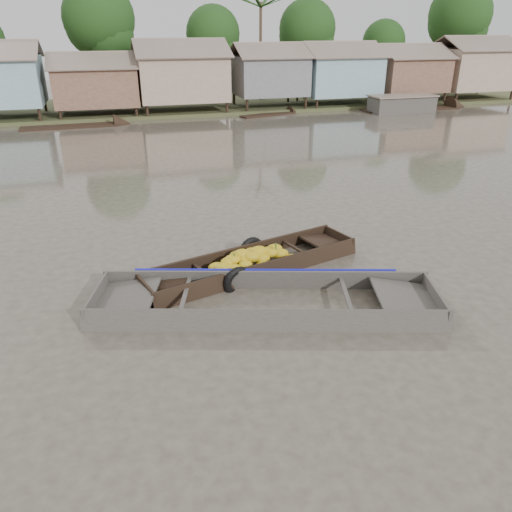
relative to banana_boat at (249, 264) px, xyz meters
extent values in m
plane|color=#464035|center=(0.04, -1.44, -0.20)|extent=(120.00, 120.00, 0.00)
cube|color=#384723|center=(0.04, 31.56, -0.20)|extent=(120.00, 12.00, 0.50)
cube|color=brown|center=(-3.76, 28.06, 2.00)|extent=(5.80, 4.60, 2.70)
cube|color=brown|center=(-3.76, 26.82, 3.80)|extent=(6.20, 2.67, 1.14)
cube|color=brown|center=(-3.76, 29.30, 3.80)|extent=(6.20, 2.67, 1.14)
cube|color=gray|center=(2.54, 28.06, 2.45)|extent=(6.50, 5.30, 3.30)
cube|color=brown|center=(2.54, 26.63, 4.55)|extent=(6.90, 3.08, 1.31)
cube|color=brown|center=(2.54, 29.49, 4.55)|extent=(6.90, 3.08, 1.31)
cube|color=slate|center=(9.54, 28.06, 2.40)|extent=(5.40, 4.70, 2.90)
cube|color=brown|center=(9.54, 26.79, 4.30)|extent=(5.80, 2.73, 1.17)
cube|color=brown|center=(9.54, 29.33, 4.30)|extent=(5.80, 2.73, 1.17)
cube|color=#7FA2AF|center=(15.54, 28.06, 2.30)|extent=(6.00, 5.00, 3.10)
cube|color=brown|center=(15.54, 26.71, 4.30)|extent=(6.40, 2.90, 1.24)
cube|color=brown|center=(15.54, 29.41, 4.30)|extent=(6.40, 2.90, 1.24)
cube|color=brown|center=(22.04, 28.06, 2.25)|extent=(5.70, 4.90, 2.80)
cube|color=brown|center=(22.04, 26.73, 4.10)|extent=(6.10, 2.85, 1.21)
cube|color=brown|center=(22.04, 29.38, 4.10)|extent=(6.10, 2.85, 1.21)
cube|color=gray|center=(28.54, 28.06, 2.50)|extent=(6.30, 5.10, 3.40)
cube|color=brown|center=(28.54, 26.68, 4.65)|extent=(6.70, 2.96, 1.26)
cube|color=brown|center=(28.54, 29.43, 4.65)|extent=(6.70, 2.96, 1.26)
cylinder|color=#473323|center=(-2.96, 31.56, 2.95)|extent=(0.28, 0.28, 6.30)
sphere|color=#113512|center=(-2.96, 31.56, 6.55)|extent=(5.40, 5.40, 5.40)
cylinder|color=#473323|center=(6.04, 32.56, 2.42)|extent=(0.28, 0.28, 5.25)
sphere|color=#113512|center=(6.04, 32.56, 5.42)|extent=(4.50, 4.50, 4.50)
cylinder|color=#473323|center=(14.04, 31.56, 2.60)|extent=(0.28, 0.28, 5.60)
sphere|color=#113512|center=(14.04, 31.56, 5.80)|extent=(4.80, 4.80, 4.80)
cylinder|color=#473323|center=(22.04, 32.56, 2.07)|extent=(0.28, 0.28, 4.55)
sphere|color=#113512|center=(22.04, 32.56, 4.67)|extent=(3.90, 3.90, 3.90)
cylinder|color=#473323|center=(29.04, 31.56, 3.12)|extent=(0.28, 0.28, 6.65)
sphere|color=#113512|center=(29.04, 31.56, 6.92)|extent=(5.70, 5.70, 5.70)
cylinder|color=#473323|center=(10.04, 32.06, 3.80)|extent=(0.24, 0.24, 8.00)
cube|color=black|center=(0.09, 0.04, -0.28)|extent=(6.32, 2.84, 0.08)
cube|color=black|center=(-0.09, 0.70, -0.03)|extent=(6.17, 1.88, 0.59)
cube|color=black|center=(0.28, -0.61, -0.03)|extent=(6.17, 1.88, 0.59)
cube|color=black|center=(3.09, 0.89, -0.03)|extent=(0.43, 1.35, 0.56)
cube|color=black|center=(2.57, 0.74, 0.04)|extent=(1.36, 1.44, 0.21)
cube|color=black|center=(-2.91, -0.80, -0.03)|extent=(0.43, 1.35, 0.56)
cube|color=black|center=(-2.38, -0.65, 0.04)|extent=(1.36, 1.44, 0.21)
cube|color=black|center=(-1.34, -0.36, 0.09)|extent=(0.46, 1.31, 0.05)
cube|color=black|center=(1.53, 0.45, 0.09)|extent=(0.46, 1.31, 0.05)
ellipsoid|color=gold|center=(0.00, 0.16, 0.20)|extent=(0.56, 0.45, 0.30)
ellipsoid|color=gold|center=(-0.65, -0.39, 0.07)|extent=(0.59, 0.48, 0.31)
ellipsoid|color=gold|center=(0.27, 0.49, 0.08)|extent=(0.51, 0.41, 0.27)
ellipsoid|color=gold|center=(0.10, 0.15, 0.28)|extent=(0.45, 0.37, 0.24)
ellipsoid|color=gold|center=(-0.30, 0.27, 0.17)|extent=(0.46, 0.38, 0.25)
ellipsoid|color=gold|center=(-0.62, -0.08, 0.17)|extent=(0.50, 0.41, 0.27)
ellipsoid|color=gold|center=(-0.59, -0.49, 0.03)|extent=(0.58, 0.47, 0.31)
ellipsoid|color=gold|center=(-0.95, -0.10, 0.06)|extent=(0.54, 0.44, 0.29)
ellipsoid|color=gold|center=(-0.55, -0.38, 0.08)|extent=(0.52, 0.42, 0.28)
ellipsoid|color=gold|center=(-0.21, 0.02, 0.30)|extent=(0.56, 0.45, 0.30)
ellipsoid|color=gold|center=(-0.12, -0.11, 0.21)|extent=(0.55, 0.45, 0.29)
ellipsoid|color=gold|center=(0.64, 0.01, 0.23)|extent=(0.46, 0.37, 0.25)
ellipsoid|color=gold|center=(-0.54, -0.48, 0.01)|extent=(0.57, 0.46, 0.30)
ellipsoid|color=gold|center=(0.28, 0.06, 0.30)|extent=(0.60, 0.49, 0.32)
ellipsoid|color=gold|center=(0.90, 0.52, 0.10)|extent=(0.57, 0.47, 0.31)
ellipsoid|color=gold|center=(0.50, 0.09, 0.21)|extent=(0.54, 0.44, 0.29)
ellipsoid|color=gold|center=(-0.76, -0.58, -0.04)|extent=(0.47, 0.38, 0.25)
ellipsoid|color=gold|center=(-0.90, -0.29, -0.01)|extent=(0.45, 0.37, 0.24)
ellipsoid|color=gold|center=(0.95, 0.12, 0.12)|extent=(0.54, 0.44, 0.29)
ellipsoid|color=gold|center=(0.30, -0.29, 0.04)|extent=(0.47, 0.39, 0.25)
ellipsoid|color=gold|center=(-0.81, -0.26, 0.08)|extent=(0.59, 0.48, 0.31)
ellipsoid|color=gold|center=(-0.14, 0.21, 0.17)|extent=(0.52, 0.43, 0.28)
ellipsoid|color=gold|center=(0.70, 0.54, 0.05)|extent=(0.51, 0.42, 0.27)
ellipsoid|color=gold|center=(-0.19, 0.11, 0.18)|extent=(0.52, 0.42, 0.28)
ellipsoid|color=gold|center=(0.20, -0.05, 0.21)|extent=(0.52, 0.43, 0.28)
ellipsoid|color=gold|center=(-0.48, -0.05, 0.20)|extent=(0.59, 0.48, 0.31)
ellipsoid|color=gold|center=(-0.21, -0.35, 0.15)|extent=(0.45, 0.37, 0.24)
ellipsoid|color=gold|center=(0.30, 0.54, 0.07)|extent=(0.49, 0.40, 0.26)
ellipsoid|color=gold|center=(1.23, -0.04, 0.01)|extent=(0.49, 0.40, 0.26)
ellipsoid|color=gold|center=(0.04, -0.15, 0.27)|extent=(0.56, 0.45, 0.30)
ellipsoid|color=gold|center=(0.34, -0.10, 0.16)|extent=(0.51, 0.42, 0.27)
ellipsoid|color=gold|center=(-0.15, 0.27, 0.12)|extent=(0.48, 0.39, 0.26)
cylinder|color=#3F6626|center=(-0.45, -0.11, 0.30)|extent=(0.05, 0.05, 0.20)
cylinder|color=#3F6626|center=(0.31, 0.11, 0.30)|extent=(0.05, 0.05, 0.20)
cylinder|color=#3F6626|center=(0.85, 0.26, 0.30)|extent=(0.05, 0.05, 0.20)
torus|color=black|center=(0.32, 0.91, -0.01)|extent=(0.82, 0.41, 0.79)
torus|color=black|center=(-0.57, -0.94, -0.01)|extent=(0.87, 0.42, 0.84)
cube|color=#3A3631|center=(-0.19, -2.10, -0.28)|extent=(8.22, 3.99, 0.08)
cube|color=#3A3631|center=(0.10, -1.16, 0.00)|extent=(7.94, 2.54, 0.66)
cube|color=#3A3631|center=(-0.47, -3.05, 0.00)|extent=(7.94, 2.54, 0.66)
cube|color=#3A3631|center=(3.67, -3.27, 0.00)|extent=(0.64, 1.94, 0.62)
cube|color=#3A3631|center=(3.00, -3.06, 0.08)|extent=(1.84, 2.06, 0.25)
cube|color=#3A3631|center=(-4.05, -0.94, 0.00)|extent=(0.64, 1.94, 0.62)
cube|color=#3A3631|center=(-3.38, -1.14, 0.08)|extent=(1.84, 2.06, 0.25)
cube|color=#3A3631|center=(-2.03, -1.55, 0.14)|extent=(0.65, 1.88, 0.05)
cube|color=#3A3631|center=(1.66, -2.66, 0.14)|extent=(0.65, 1.88, 0.05)
cube|color=#665E54|center=(-0.19, -2.10, -0.23)|extent=(6.33, 3.28, 0.02)
cube|color=#1010A5|center=(0.12, -1.10, 0.26)|extent=(6.41, 2.01, 0.16)
torus|color=olive|center=(1.92, -3.08, -0.20)|extent=(0.46, 0.46, 0.07)
torus|color=olive|center=(1.92, -3.08, -0.16)|extent=(0.37, 0.37, 0.07)
cube|color=black|center=(-5.71, 24.12, -0.25)|extent=(6.31, 1.62, 0.35)
cube|color=black|center=(20.42, 24.48, -0.25)|extent=(8.11, 1.83, 0.35)
cube|color=black|center=(8.51, 25.05, -0.25)|extent=(4.54, 2.19, 0.35)
cube|color=black|center=(19.04, 23.56, 0.35)|extent=(5.00, 2.00, 1.20)
camera|label=1|loc=(-3.34, -11.98, 5.97)|focal=35.00mm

